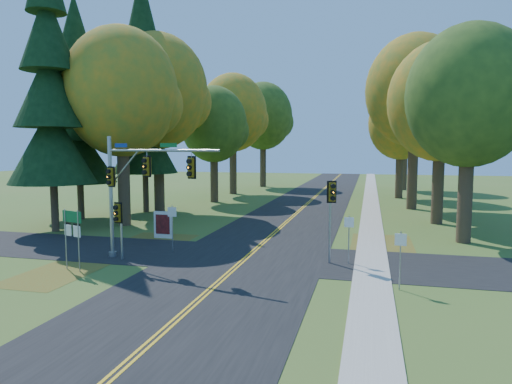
% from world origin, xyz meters
% --- Properties ---
extents(ground, '(160.00, 160.00, 0.00)m').
position_xyz_m(ground, '(0.00, 0.00, 0.00)').
color(ground, '#3A6122').
rests_on(ground, ground).
extents(road_main, '(8.00, 160.00, 0.02)m').
position_xyz_m(road_main, '(0.00, 0.00, 0.01)').
color(road_main, black).
rests_on(road_main, ground).
extents(road_cross, '(60.00, 6.00, 0.02)m').
position_xyz_m(road_cross, '(0.00, 2.00, 0.01)').
color(road_cross, black).
rests_on(road_cross, ground).
extents(centerline_left, '(0.10, 160.00, 0.01)m').
position_xyz_m(centerline_left, '(-0.10, 0.00, 0.03)').
color(centerline_left, gold).
rests_on(centerline_left, road_main).
extents(centerline_right, '(0.10, 160.00, 0.01)m').
position_xyz_m(centerline_right, '(0.10, 0.00, 0.03)').
color(centerline_right, gold).
rests_on(centerline_right, road_main).
extents(sidewalk_east, '(1.60, 160.00, 0.06)m').
position_xyz_m(sidewalk_east, '(6.20, 0.00, 0.03)').
color(sidewalk_east, '#9E998E').
rests_on(sidewalk_east, ground).
extents(leaf_patch_w_near, '(4.00, 6.00, 0.00)m').
position_xyz_m(leaf_patch_w_near, '(-6.50, 4.00, 0.01)').
color(leaf_patch_w_near, brown).
rests_on(leaf_patch_w_near, ground).
extents(leaf_patch_e, '(3.50, 8.00, 0.00)m').
position_xyz_m(leaf_patch_e, '(6.80, 6.00, 0.01)').
color(leaf_patch_e, brown).
rests_on(leaf_patch_e, ground).
extents(leaf_patch_w_far, '(3.00, 5.00, 0.00)m').
position_xyz_m(leaf_patch_w_far, '(-7.50, -3.00, 0.01)').
color(leaf_patch_w_far, brown).
rests_on(leaf_patch_w_far, ground).
extents(tree_w_a, '(8.00, 8.00, 14.15)m').
position_xyz_m(tree_w_a, '(-11.13, 9.38, 9.49)').
color(tree_w_a, '#38281C').
rests_on(tree_w_a, ground).
extents(tree_e_a, '(7.20, 7.20, 12.73)m').
position_xyz_m(tree_e_a, '(11.57, 8.77, 8.53)').
color(tree_e_a, '#38281C').
rests_on(tree_e_a, ground).
extents(tree_w_b, '(8.60, 8.60, 15.38)m').
position_xyz_m(tree_w_b, '(-11.72, 16.29, 10.37)').
color(tree_w_b, '#38281C').
rests_on(tree_w_b, ground).
extents(tree_e_b, '(7.60, 7.60, 13.33)m').
position_xyz_m(tree_e_b, '(10.97, 15.58, 8.90)').
color(tree_e_b, '#38281C').
rests_on(tree_e_b, ground).
extents(tree_w_c, '(6.80, 6.80, 11.91)m').
position_xyz_m(tree_w_c, '(-9.54, 24.47, 7.94)').
color(tree_w_c, '#38281C').
rests_on(tree_w_c, ground).
extents(tree_e_c, '(8.80, 8.80, 15.79)m').
position_xyz_m(tree_e_c, '(9.88, 23.69, 10.66)').
color(tree_e_c, '#38281C').
rests_on(tree_e_c, ground).
extents(tree_w_d, '(8.20, 8.20, 14.56)m').
position_xyz_m(tree_w_d, '(-10.13, 33.18, 9.78)').
color(tree_w_d, '#38281C').
rests_on(tree_w_d, ground).
extents(tree_e_d, '(7.00, 7.00, 12.32)m').
position_xyz_m(tree_e_d, '(9.26, 32.87, 8.24)').
color(tree_e_d, '#38281C').
rests_on(tree_e_d, ground).
extents(tree_w_e, '(8.40, 8.40, 14.97)m').
position_xyz_m(tree_w_e, '(-8.92, 44.09, 10.07)').
color(tree_w_e, '#38281C').
rests_on(tree_w_e, ground).
extents(tree_e_e, '(7.80, 7.80, 13.74)m').
position_xyz_m(tree_e_e, '(10.47, 43.58, 9.19)').
color(tree_e_e, '#38281C').
rests_on(tree_e_e, ground).
extents(pine_a, '(5.60, 5.60, 19.48)m').
position_xyz_m(pine_a, '(-14.50, 6.00, 9.18)').
color(pine_a, '#38281C').
rests_on(pine_a, ground).
extents(pine_b, '(5.60, 5.60, 17.31)m').
position_xyz_m(pine_b, '(-16.00, 11.00, 8.16)').
color(pine_b, '#38281C').
rests_on(pine_b, ground).
extents(pine_c, '(5.60, 5.60, 20.56)m').
position_xyz_m(pine_c, '(-13.00, 16.00, 9.69)').
color(pine_c, '#38281C').
rests_on(pine_c, ground).
extents(traffic_mast, '(6.62, 1.94, 6.19)m').
position_xyz_m(traffic_mast, '(-5.16, -0.03, 3.98)').
color(traffic_mast, '#94969C').
rests_on(traffic_mast, ground).
extents(east_signal_pole, '(0.44, 0.54, 4.05)m').
position_xyz_m(east_signal_pole, '(4.26, 1.66, 3.07)').
color(east_signal_pole, gray).
rests_on(east_signal_pole, ground).
extents(ped_signal_pole, '(0.46, 0.54, 2.93)m').
position_xyz_m(ped_signal_pole, '(-6.00, -0.18, 2.18)').
color(ped_signal_pole, '#9B9FA3').
rests_on(ped_signal_pole, ground).
extents(route_sign_cluster, '(1.26, 0.45, 2.81)m').
position_xyz_m(route_sign_cluster, '(-7.12, -2.31, 1.98)').
color(route_sign_cluster, gray).
rests_on(route_sign_cluster, ground).
extents(info_kiosk, '(1.21, 0.20, 1.67)m').
position_xyz_m(info_kiosk, '(-6.37, 5.56, 0.83)').
color(info_kiosk, silver).
rests_on(info_kiosk, ground).
extents(reg_sign_e_north, '(0.45, 0.07, 2.37)m').
position_xyz_m(reg_sign_e_north, '(5.11, 1.91, 1.62)').
color(reg_sign_e_north, gray).
rests_on(reg_sign_e_north, ground).
extents(reg_sign_e_south, '(0.45, 0.10, 2.34)m').
position_xyz_m(reg_sign_e_south, '(7.26, -1.75, 1.60)').
color(reg_sign_e_south, gray).
rests_on(reg_sign_e_south, ground).
extents(reg_sign_w, '(0.48, 0.09, 2.52)m').
position_xyz_m(reg_sign_w, '(-4.25, 2.26, 1.72)').
color(reg_sign_w, gray).
rests_on(reg_sign_w, ground).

